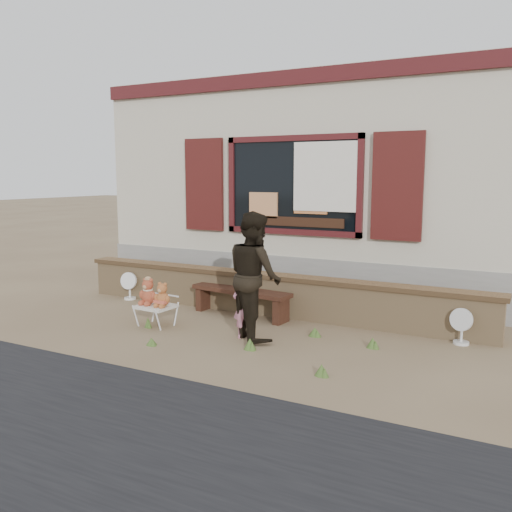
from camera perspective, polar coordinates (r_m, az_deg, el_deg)
The scene contains 12 objects.
ground at distance 7.98m, azimuth -2.02°, elevation -7.68°, with size 80.00×80.00×0.00m, color brown.
shopfront at distance 11.78m, azimuth 8.90°, elevation 7.30°, with size 8.04×5.13×4.00m.
brick_wall at distance 8.76m, azimuth 1.22°, elevation -3.93°, with size 7.10×0.36×0.67m.
bench at distance 8.62m, azimuth -1.61°, elevation -4.25°, with size 1.76×0.57×0.44m.
folding_chair at distance 8.20m, azimuth -10.50°, elevation -5.32°, with size 0.54×0.49×0.32m.
teddy_bear_left at distance 8.25m, azimuth -11.26°, elevation -3.62°, with size 0.30×0.26×0.40m, color brown, non-canonical shape.
teddy_bear_right at distance 8.06m, azimuth -9.80°, elevation -3.98°, with size 0.27×0.23×0.37m, color brown, non-canonical shape.
child at distance 7.44m, azimuth -1.18°, elevation -5.32°, with size 0.33×0.21×0.89m, color pink.
adult at distance 7.36m, azimuth -0.15°, elevation -2.07°, with size 0.85×0.66×1.75m, color black.
fan_left at distance 10.05m, azimuth -13.16°, elevation -3.06°, with size 0.32×0.21×0.50m.
fan_right at distance 7.72m, azimuth 20.86°, elevation -6.90°, with size 0.32×0.21×0.49m.
grass_tufts at distance 7.16m, azimuth 2.23°, elevation -9.06°, with size 3.34×1.54×0.15m.
Camera 1 is at (3.81, -6.66, 2.22)m, focal length 38.00 mm.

